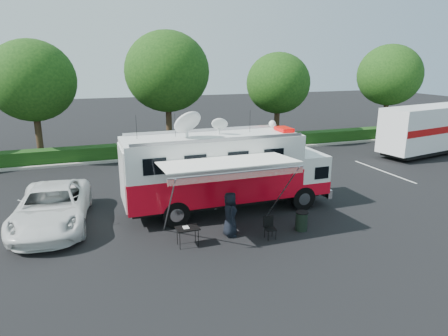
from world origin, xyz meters
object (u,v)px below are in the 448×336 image
Objects in this scene: folding_table at (187,229)px; semi_trailer at (442,128)px; command_truck at (226,170)px; trash_bin at (302,221)px; white_suv at (54,226)px.

folding_table is 0.07× the size of semi_trailer.
command_truck is 4.17m from folding_table.
semi_trailer is at bearing 28.20° from trash_bin.
white_suv is at bearing 143.01° from folding_table.
folding_table is at bearing -130.85° from command_truck.
semi_trailer is (21.87, 9.01, 1.20)m from folding_table.
folding_table is (4.89, -3.68, 0.68)m from white_suv.
trash_bin is (2.17, -3.17, -1.55)m from command_truck.
command_truck reaches higher than semi_trailer.
white_suv is 10.40m from trash_bin.
semi_trailer reaches higher than folding_table.
command_truck is 4.14m from trash_bin.
folding_table is 4.78m from trash_bin.
command_truck reaches higher than white_suv.
white_suv is 6.16m from folding_table.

